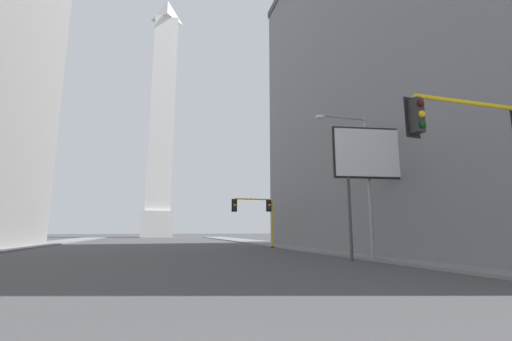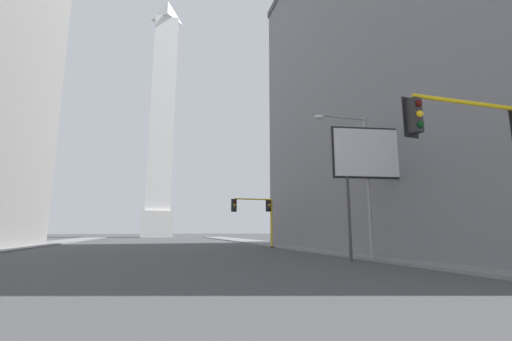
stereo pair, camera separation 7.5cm
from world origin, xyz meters
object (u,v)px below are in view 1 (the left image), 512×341
at_px(traffic_light_near_right, 495,143).
at_px(billboard_sign, 375,156).
at_px(obelisk, 162,117).
at_px(street_lamp, 360,170).
at_px(traffic_light_mid_right, 258,210).

height_order(traffic_light_near_right, billboard_sign, billboard_sign).
bearing_deg(obelisk, billboard_sign, -81.07).
height_order(traffic_light_near_right, street_lamp, street_lamp).
relative_size(traffic_light_mid_right, billboard_sign, 0.64).
distance_m(obelisk, traffic_light_mid_right, 68.46).
height_order(traffic_light_mid_right, street_lamp, street_lamp).
xyz_separation_m(traffic_light_near_right, billboard_sign, (1.87, 9.05, 1.56)).
bearing_deg(traffic_light_near_right, billboard_sign, 78.33).
height_order(obelisk, traffic_light_near_right, obelisk).
height_order(obelisk, traffic_light_mid_right, obelisk).
distance_m(obelisk, street_lamp, 83.20).
relative_size(traffic_light_near_right, billboard_sign, 0.76).
relative_size(traffic_light_near_right, traffic_light_mid_right, 1.19).
bearing_deg(traffic_light_near_right, obelisk, 96.80).
height_order(street_lamp, billboard_sign, street_lamp).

